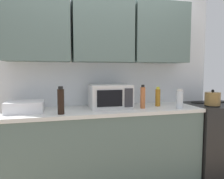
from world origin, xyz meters
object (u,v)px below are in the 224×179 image
object	(u,v)px
dish_rack	(25,107)
bottle_spice_jar	(143,97)
stove_range	(214,136)
bottle_amber_vinegar	(158,97)
microwave	(110,96)
kettle	(212,99)
bottle_soy_dark	(61,101)
bottle_clear_tall	(180,99)

from	to	relation	value
dish_rack	bottle_spice_jar	size ratio (longest dim) A/B	1.36
stove_range	bottle_amber_vinegar	xyz separation A→B (m)	(-0.84, 0.03, 0.56)
stove_range	microwave	xyz separation A→B (m)	(-1.45, 0.05, 0.59)
stove_range	kettle	size ratio (longest dim) A/B	4.58
kettle	bottle_soy_dark	world-z (taller)	bottle_soy_dark
microwave	dish_rack	xyz separation A→B (m)	(-0.95, -0.03, -0.08)
bottle_clear_tall	bottle_amber_vinegar	size ratio (longest dim) A/B	0.95
bottle_spice_jar	stove_range	bearing A→B (deg)	3.40
bottle_clear_tall	bottle_spice_jar	distance (m)	0.44
dish_rack	bottle_amber_vinegar	size ratio (longest dim) A/B	1.56
stove_range	bottle_soy_dark	bearing A→B (deg)	-174.92
stove_range	dish_rack	distance (m)	2.45
stove_range	bottle_amber_vinegar	distance (m)	1.01
bottle_amber_vinegar	dish_rack	bearing A→B (deg)	-179.64
kettle	bottle_spice_jar	size ratio (longest dim) A/B	0.71
kettle	dish_rack	distance (m)	2.23
bottle_soy_dark	microwave	bearing A→B (deg)	22.02
dish_rack	bottle_clear_tall	distance (m)	1.75
stove_range	dish_rack	xyz separation A→B (m)	(-2.40, 0.02, 0.51)
microwave	bottle_spice_jar	size ratio (longest dim) A/B	1.72
bottle_spice_jar	kettle	bearing A→B (deg)	-4.75
kettle	bottle_clear_tall	world-z (taller)	bottle_clear_tall
dish_rack	stove_range	bearing A→B (deg)	-0.48
dish_rack	bottle_spice_jar	distance (m)	1.32
dish_rack	bottle_clear_tall	world-z (taller)	bottle_clear_tall
microwave	bottle_amber_vinegar	bearing A→B (deg)	-2.14
microwave	bottle_clear_tall	size ratio (longest dim) A/B	2.08
microwave	dish_rack	world-z (taller)	microwave
bottle_spice_jar	bottle_amber_vinegar	world-z (taller)	bottle_spice_jar
bottle_clear_tall	bottle_spice_jar	bearing A→B (deg)	164.84
microwave	bottle_amber_vinegar	distance (m)	0.61
bottle_amber_vinegar	bottle_soy_dark	bearing A→B (deg)	-169.99
dish_rack	bottle_soy_dark	size ratio (longest dim) A/B	1.33
bottle_spice_jar	bottle_amber_vinegar	size ratio (longest dim) A/B	1.15
bottle_soy_dark	bottle_amber_vinegar	distance (m)	1.21
stove_range	bottle_soy_dark	world-z (taller)	bottle_soy_dark
kettle	bottle_soy_dark	distance (m)	1.86
stove_range	bottle_amber_vinegar	bearing A→B (deg)	177.97
kettle	bottle_amber_vinegar	size ratio (longest dim) A/B	0.82
stove_range	bottle_spice_jar	distance (m)	1.23
bottle_soy_dark	dish_rack	bearing A→B (deg)	151.68
stove_range	bottle_spice_jar	size ratio (longest dim) A/B	3.26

